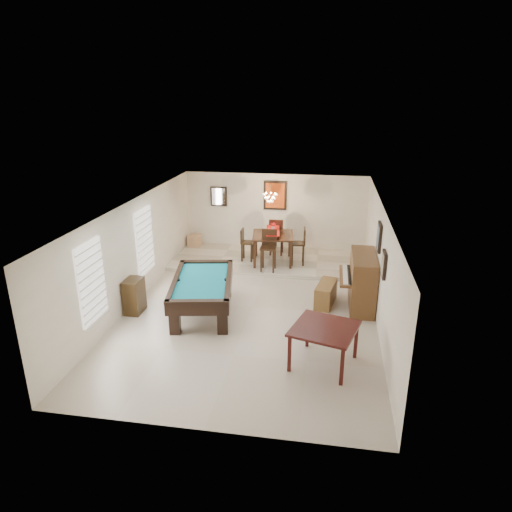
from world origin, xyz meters
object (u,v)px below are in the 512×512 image
(dining_table, at_px, (273,246))
(chandelier, at_px, (270,194))
(dining_chair_south, at_px, (268,251))
(flower_vase, at_px, (273,227))
(square_table, at_px, (324,346))
(apothecary_chest, at_px, (134,296))
(piano_bench, at_px, (326,294))
(dining_chair_east, at_px, (298,246))
(corner_bench, at_px, (195,240))
(dining_chair_north, at_px, (277,236))
(pool_table, at_px, (203,297))
(upright_piano, at_px, (356,281))
(dining_chair_west, at_px, (247,245))

(dining_table, height_order, chandelier, chandelier)
(dining_chair_south, bearing_deg, flower_vase, 86.58)
(square_table, bearing_deg, apothecary_chest, 161.20)
(piano_bench, height_order, apothecary_chest, apothecary_chest)
(square_table, xyz_separation_m, dining_chair_east, (-0.91, 5.24, 0.28))
(square_table, xyz_separation_m, flower_vase, (-1.68, 5.27, 0.86))
(piano_bench, height_order, corner_bench, piano_bench)
(apothecary_chest, distance_m, dining_chair_north, 5.37)
(pool_table, height_order, dining_chair_north, dining_chair_north)
(dining_chair_east, height_order, chandelier, chandelier)
(chandelier, bearing_deg, square_table, -71.71)
(piano_bench, distance_m, chandelier, 3.78)
(pool_table, relative_size, dining_table, 2.07)
(corner_bench, height_order, chandelier, chandelier)
(piano_bench, relative_size, apothecary_chest, 1.18)
(pool_table, height_order, square_table, pool_table)
(dining_chair_east, height_order, corner_bench, dining_chair_east)
(upright_piano, height_order, corner_bench, upright_piano)
(dining_chair_west, bearing_deg, apothecary_chest, 151.20)
(dining_chair_north, height_order, corner_bench, dining_chair_north)
(flower_vase, distance_m, dining_chair_east, 0.96)
(dining_table, bearing_deg, apothecary_chest, -128.16)
(dining_chair_west, relative_size, corner_bench, 2.26)
(upright_piano, bearing_deg, dining_chair_south, 144.26)
(piano_bench, bearing_deg, dining_chair_east, 110.16)
(dining_chair_east, bearing_deg, dining_chair_north, -142.62)
(dining_chair_south, bearing_deg, chandelier, 95.39)
(pool_table, relative_size, apothecary_chest, 2.98)
(piano_bench, distance_m, dining_chair_east, 2.66)
(dining_chair_north, xyz_separation_m, dining_chair_east, (0.75, -0.82, -0.03))
(flower_vase, bearing_deg, dining_chair_west, 176.57)
(upright_piano, xyz_separation_m, dining_chair_south, (-2.44, 1.76, 0.05))
(flower_vase, relative_size, dining_chair_north, 0.22)
(dining_chair_north, distance_m, dining_chair_east, 1.11)
(chandelier, bearing_deg, dining_chair_west, -166.03)
(square_table, bearing_deg, piano_bench, 90.10)
(piano_bench, height_order, dining_chair_north, dining_chair_north)
(piano_bench, relative_size, dining_chair_north, 0.84)
(dining_chair_south, bearing_deg, dining_chair_west, 134.80)
(dining_table, bearing_deg, pool_table, -109.93)
(dining_chair_south, height_order, corner_bench, dining_chair_south)
(piano_bench, distance_m, dining_table, 3.03)
(dining_chair_south, bearing_deg, piano_bench, -46.01)
(pool_table, height_order, chandelier, chandelier)
(piano_bench, distance_m, dining_chair_west, 3.56)
(dining_chair_east, relative_size, corner_bench, 2.56)
(dining_chair_north, xyz_separation_m, dining_chair_west, (-0.82, -0.74, -0.10))
(apothecary_chest, bearing_deg, pool_table, 8.12)
(upright_piano, distance_m, chandelier, 3.99)
(dining_chair_west, bearing_deg, pool_table, 173.13)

